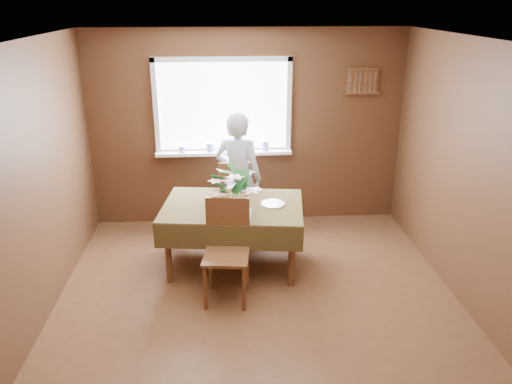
{
  "coord_description": "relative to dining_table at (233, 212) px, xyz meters",
  "views": [
    {
      "loc": [
        -0.31,
        -3.98,
        2.82
      ],
      "look_at": [
        0.0,
        0.55,
        1.05
      ],
      "focal_mm": 35.0,
      "sensor_mm": 36.0,
      "label": 1
    }
  ],
  "objects": [
    {
      "name": "floor",
      "position": [
        0.22,
        -1.0,
        -0.64
      ],
      "size": [
        4.5,
        4.5,
        0.0
      ],
      "primitive_type": "plane",
      "color": "#53311C",
      "rests_on": "ground"
    },
    {
      "name": "ceiling",
      "position": [
        0.22,
        -1.0,
        1.86
      ],
      "size": [
        4.5,
        4.5,
        0.0
      ],
      "primitive_type": "plane",
      "rotation": [
        3.14,
        0.0,
        0.0
      ],
      "color": "white",
      "rests_on": "wall_back"
    },
    {
      "name": "wall_back",
      "position": [
        0.22,
        1.25,
        0.61
      ],
      "size": [
        4.0,
        0.0,
        4.0
      ],
      "primitive_type": "plane",
      "rotation": [
        1.57,
        0.0,
        0.0
      ],
      "color": "brown",
      "rests_on": "floor"
    },
    {
      "name": "wall_front",
      "position": [
        0.22,
        -3.25,
        0.61
      ],
      "size": [
        4.0,
        0.0,
        4.0
      ],
      "primitive_type": "plane",
      "rotation": [
        -1.57,
        0.0,
        0.0
      ],
      "color": "brown",
      "rests_on": "floor"
    },
    {
      "name": "wall_left",
      "position": [
        -1.78,
        -1.0,
        0.61
      ],
      "size": [
        0.0,
        4.5,
        4.5
      ],
      "primitive_type": "plane",
      "rotation": [
        1.57,
        0.0,
        1.57
      ],
      "color": "brown",
      "rests_on": "floor"
    },
    {
      "name": "wall_right",
      "position": [
        2.22,
        -1.0,
        0.61
      ],
      "size": [
        0.0,
        4.5,
        4.5
      ],
      "primitive_type": "plane",
      "rotation": [
        1.57,
        0.0,
        -1.57
      ],
      "color": "brown",
      "rests_on": "floor"
    },
    {
      "name": "window_assembly",
      "position": [
        -0.07,
        1.2,
        0.72
      ],
      "size": [
        1.72,
        0.2,
        1.22
      ],
      "color": "white",
      "rests_on": "wall_back"
    },
    {
      "name": "spoon_rack",
      "position": [
        1.67,
        1.22,
        1.21
      ],
      "size": [
        0.44,
        0.05,
        0.33
      ],
      "color": "brown",
      "rests_on": "wall_back"
    },
    {
      "name": "dining_table",
      "position": [
        0.0,
        0.0,
        0.0
      ],
      "size": [
        1.62,
        1.2,
        0.74
      ],
      "rotation": [
        0.0,
        0.0,
        -0.12
      ],
      "color": "brown",
      "rests_on": "floor"
    },
    {
      "name": "chair_far",
      "position": [
        0.05,
        0.78,
        -0.1
      ],
      "size": [
        0.47,
        0.47,
        1.0
      ],
      "rotation": [
        0.0,
        0.0,
        3.25
      ],
      "color": "brown",
      "rests_on": "floor"
    },
    {
      "name": "chair_near",
      "position": [
        -0.07,
        -0.6,
        -0.09
      ],
      "size": [
        0.48,
        0.48,
        1.01
      ],
      "rotation": [
        0.0,
        0.0,
        -0.12
      ],
      "color": "brown",
      "rests_on": "floor"
    },
    {
      "name": "seated_woman",
      "position": [
        0.09,
        0.69,
        0.16
      ],
      "size": [
        0.69,
        0.58,
        1.61
      ],
      "primitive_type": "imported",
      "rotation": [
        0.0,
        0.0,
        2.76
      ],
      "color": "white",
      "rests_on": "floor"
    },
    {
      "name": "flower_bouquet",
      "position": [
        -0.01,
        -0.22,
        0.38
      ],
      "size": [
        0.52,
        0.52,
        0.45
      ],
      "rotation": [
        0.0,
        0.0,
        0.11
      ],
      "color": "white",
      "rests_on": "dining_table"
    },
    {
      "name": "side_plate",
      "position": [
        0.44,
        -0.01,
        0.09
      ],
      "size": [
        0.28,
        0.28,
        0.01
      ],
      "primitive_type": "cylinder",
      "rotation": [
        0.0,
        0.0,
        0.1
      ],
      "color": "white",
      "rests_on": "dining_table"
    },
    {
      "name": "table_knife",
      "position": [
        0.08,
        -0.27,
        0.1
      ],
      "size": [
        0.05,
        0.2,
        0.0
      ],
      "primitive_type": "cube",
      "rotation": [
        0.0,
        0.0,
        -0.18
      ],
      "color": "silver",
      "rests_on": "dining_table"
    }
  ]
}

